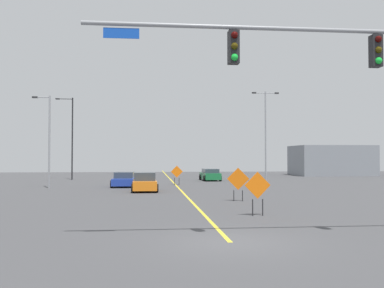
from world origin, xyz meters
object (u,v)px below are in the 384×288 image
Objects in this scene: street_lamp_far_left at (48,137)px; car_blue_passing at (124,179)px; car_green_near at (210,175)px; construction_sign_left_lane at (238,180)px; car_orange_distant at (145,182)px; traffic_signal_assembly at (374,70)px; street_lamp_mid_left at (71,135)px; street_lamp_near_left at (266,130)px; construction_sign_left_shoulder at (177,173)px; construction_sign_right_lane at (258,188)px.

car_blue_passing is at bearing 15.12° from street_lamp_far_left.
car_green_near is 0.95× the size of car_blue_passing.
car_orange_distant is at bearing 124.96° from construction_sign_left_lane.
car_orange_distant is 5.85m from car_blue_passing.
car_orange_distant is 0.88× the size of car_blue_passing.
construction_sign_left_lane is 9.96m from car_orange_distant.
traffic_signal_assembly is 41.64m from street_lamp_mid_left.
street_lamp_far_left is 22.10m from street_lamp_near_left.
street_lamp_mid_left is at bearing 119.38° from car_blue_passing.
construction_sign_left_shoulder is (11.21, 3.35, -3.18)m from street_lamp_far_left.
construction_sign_left_shoulder is 0.46× the size of car_orange_distant.
car_blue_passing is (-9.11, -8.90, -0.02)m from car_green_near.
street_lamp_far_left is at bearing -163.34° from construction_sign_left_shoulder.
construction_sign_right_lane is at bearing -93.90° from car_green_near.
car_orange_distant reaches higher than car_green_near.
car_blue_passing is (6.92, -12.29, -4.64)m from street_lamp_mid_left.
construction_sign_right_lane is at bearing -94.02° from construction_sign_left_lane.
construction_sign_left_shoulder reaches higher than car_orange_distant.
street_lamp_far_left is 3.93× the size of construction_sign_left_lane.
street_lamp_near_left reaches higher than traffic_signal_assembly.
car_orange_distant is (-12.68, -10.86, -4.86)m from street_lamp_near_left.
car_green_near is at bearing 86.10° from construction_sign_right_lane.
construction_sign_right_lane reaches higher than car_orange_distant.
street_lamp_near_left is 4.80× the size of construction_sign_left_lane.
construction_sign_right_lane is at bearing 112.09° from traffic_signal_assembly.
street_lamp_mid_left is at bearing 137.87° from construction_sign_left_shoulder.
street_lamp_mid_left is at bearing 92.34° from street_lamp_far_left.
car_green_near is (16.03, -3.40, -4.62)m from street_lamp_mid_left.
car_blue_passing is (6.35, 1.72, -3.71)m from street_lamp_far_left.
construction_sign_right_lane is at bearing -70.19° from car_orange_distant.
traffic_signal_assembly is 7.61m from construction_sign_right_lane.
street_lamp_far_left reaches higher than traffic_signal_assembly.
construction_sign_left_lane reaches higher than car_orange_distant.
traffic_signal_assembly is 3.31× the size of car_green_near.
construction_sign_left_shoulder reaches higher than car_blue_passing.
construction_sign_right_lane is 0.50× the size of car_orange_distant.
street_lamp_far_left is at bearing 123.18° from traffic_signal_assembly.
construction_sign_left_shoulder is 0.40× the size of car_blue_passing.
car_green_near is at bearing -11.96° from street_lamp_mid_left.
construction_sign_left_lane is (13.93, -11.97, -3.08)m from street_lamp_far_left.
street_lamp_far_left is at bearing -164.88° from car_blue_passing.
street_lamp_far_left is at bearing 139.33° from construction_sign_left_lane.
street_lamp_mid_left is at bearing 113.45° from construction_sign_right_lane.
street_lamp_mid_left reaches higher than construction_sign_left_shoulder.
traffic_signal_assembly is 1.81× the size of street_lamp_far_left.
traffic_signal_assembly is 31.69m from street_lamp_near_left.
traffic_signal_assembly is 7.09× the size of construction_sign_left_lane.
street_lamp_near_left reaches higher than construction_sign_left_lane.
street_lamp_mid_left is 2.13× the size of car_blue_passing.
construction_sign_left_lane is 0.44× the size of car_blue_passing.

